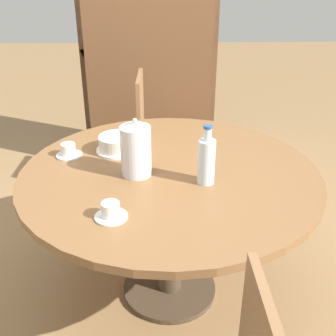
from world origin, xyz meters
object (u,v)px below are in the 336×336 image
(bookshelf, at_px, (149,49))
(cake_main, at_px, (118,144))
(chair_a, at_px, (159,136))
(water_bottle, at_px, (206,160))
(coffee_pot, at_px, (136,149))
(cup_a, at_px, (69,151))
(cup_b, at_px, (111,212))

(bookshelf, relative_size, cake_main, 8.99)
(chair_a, xyz_separation_m, water_bottle, (0.20, -1.14, 0.37))
(coffee_pot, distance_m, cup_a, 0.41)
(cup_a, xyz_separation_m, cup_b, (0.26, -0.55, 0.00))
(bookshelf, height_order, water_bottle, bookshelf)
(water_bottle, height_order, cake_main, water_bottle)
(cake_main, relative_size, cup_b, 1.72)
(chair_a, bearing_deg, coffee_pot, 175.47)
(cup_b, bearing_deg, bookshelf, 86.70)
(cup_a, bearing_deg, cup_b, -64.59)
(chair_a, relative_size, cup_b, 7.12)
(chair_a, bearing_deg, cup_a, 153.41)
(water_bottle, bearing_deg, coffee_pot, 164.39)
(bookshelf, xyz_separation_m, cup_b, (-0.11, -1.98, -0.20))
(bookshelf, distance_m, cup_b, 2.00)
(bookshelf, xyz_separation_m, cake_main, (-0.14, -1.38, -0.19))
(cup_a, bearing_deg, water_bottle, -23.59)
(coffee_pot, xyz_separation_m, cup_a, (-0.35, 0.20, -0.10))
(coffee_pot, bearing_deg, cup_b, -103.16)
(water_bottle, xyz_separation_m, cake_main, (-0.41, 0.34, -0.07))
(chair_a, xyz_separation_m, cup_a, (-0.45, -0.86, 0.29))
(bookshelf, relative_size, cup_b, 15.46)
(bookshelf, xyz_separation_m, water_bottle, (0.28, -1.72, -0.12))
(cake_main, xyz_separation_m, cup_a, (-0.24, -0.05, -0.01))
(chair_a, relative_size, bookshelf, 0.46)
(water_bottle, height_order, cup_b, water_bottle)
(bookshelf, bearing_deg, coffee_pot, 88.89)
(cake_main, xyz_separation_m, cup_b, (0.02, -0.61, -0.01))
(bookshelf, xyz_separation_m, cup_a, (-0.38, -1.43, -0.20))
(bookshelf, relative_size, coffee_pot, 7.28)
(water_bottle, bearing_deg, bookshelf, 99.11)
(coffee_pot, height_order, water_bottle, coffee_pot)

